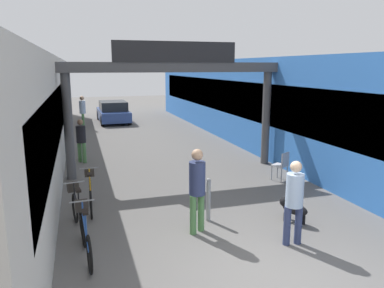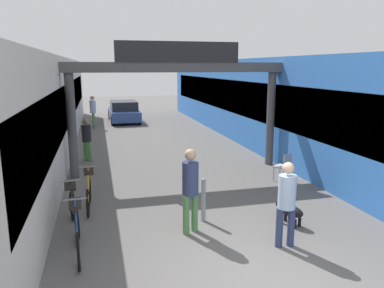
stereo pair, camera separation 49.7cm
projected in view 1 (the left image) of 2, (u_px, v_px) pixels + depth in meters
The scene contains 15 objects.
ground_plane at pixel (280, 279), 6.18m from camera, with size 80.00×80.00×0.00m, color #605E5B.
storefront_left at pixel (23, 107), 14.65m from camera, with size 3.00×26.00×3.78m.
storefront_right at pixel (258, 100), 17.55m from camera, with size 3.00×26.00×3.78m.
arcade_sign_gateway at pixel (175, 81), 12.05m from camera, with size 7.40×0.47×4.23m.
pedestrian_with_dog at pixel (294, 197), 7.23m from camera, with size 0.39×0.37×1.70m.
pedestrian_companion at pixel (197, 185), 7.74m from camera, with size 0.46×0.46×1.81m.
pedestrian_carrying_crate at pixel (81, 138), 13.57m from camera, with size 0.48×0.48×1.59m.
pedestrian_elderly_walking at pixel (83, 110), 20.99m from camera, with size 0.35×0.38×1.85m.
dog_on_leash at pixel (293, 208), 8.41m from camera, with size 0.51×0.74×0.52m.
bicycle_blue_nearest at pixel (85, 234), 6.87m from camera, with size 0.46×1.69×0.98m.
bicycle_black_second at pixel (78, 210), 8.02m from camera, with size 0.46×1.68×0.98m.
bicycle_orange_third at pixel (90, 192), 9.15m from camera, with size 0.46×1.69×0.98m.
bollard_post_metal at pixel (208, 199), 8.45m from camera, with size 0.10×0.10×1.01m.
cafe_chair_aluminium_nearer at pixel (282, 164), 11.45m from camera, with size 0.55×0.55×0.89m.
parked_car_blue at pixel (113, 112), 23.53m from camera, with size 1.87×4.04×1.33m.
Camera 1 is at (-3.02, -4.93, 3.45)m, focal length 35.00 mm.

